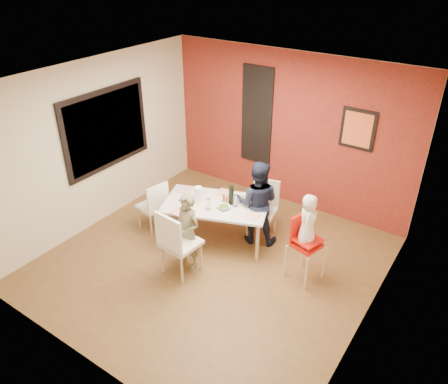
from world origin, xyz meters
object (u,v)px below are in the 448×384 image
Objects in this scene: child_far at (257,203)px; dining_table at (216,207)px; toddler at (308,220)px; paper_towel_roll at (198,195)px; high_chair at (304,241)px; chair_far at (264,205)px; chair_near at (176,241)px; chair_left at (155,204)px; wine_bottle at (231,195)px; child_near at (188,232)px.

dining_table is at bearing 11.73° from child_far.
paper_towel_roll is (-1.77, -0.08, -0.15)m from toddler.
chair_far is at bearing 73.50° from high_chair.
toddler is at bearing -141.65° from chair_near.
paper_towel_roll is at bearing 10.63° from child_far.
chair_left is 2.50m from high_chair.
chair_left is 3.24× the size of paper_towel_roll.
child_far is at bearing 32.71° from dining_table.
wine_bottle is (-0.33, -0.22, 0.13)m from child_far.
high_chair is 1.34m from wine_bottle.
child_far reaches higher than high_chair.
toddler is at bearing 31.28° from child_near.
child_far is 1.10m from toddler.
chair_far is 1.07m from paper_towel_roll.
toddler is at bearing -42.84° from chair_far.
paper_towel_roll is at bearing -67.57° from chair_near.
chair_left is at bearing -164.01° from paper_towel_roll.
chair_left is 1.30m from wine_bottle.
chair_far is 0.96× the size of high_chair.
paper_towel_roll reaches higher than chair_far.
child_near is at bearing -120.20° from chair_far.
dining_table is at bearing 120.45° from chair_left.
toddler is (2.50, 0.29, 0.46)m from chair_left.
chair_far is 1.43m from child_near.
chair_far is 1.23× the size of toddler.
high_chair is 0.37m from toddler.
chair_near is (0.04, -1.02, -0.03)m from dining_table.
child_near reaches higher than dining_table.
child_near is (0.04, -0.76, -0.01)m from dining_table.
dining_table is 2.40× the size of toddler.
chair_far is at bearing 48.42° from dining_table.
chair_far is 0.79× the size of child_near.
chair_far is at bearing 76.21° from child_near.
wine_bottle is (0.20, 0.12, 0.21)m from dining_table.
wine_bottle is at bearing 30.58° from dining_table.
chair_left is 2.82× the size of wine_bottle.
child_far reaches higher than dining_table.
chair_left is 2.56m from toddler.
chair_left is at bearing 3.46° from child_far.
dining_table is at bearing 29.00° from paper_towel_roll.
dining_table is 1.51m from high_chair.
chair_far reaches higher than dining_table.
child_near is 0.72m from paper_towel_roll.
toddler reaches higher than dining_table.
chair_far is 1.17m from high_chair.
child_far is 5.10× the size of paper_towel_roll.
high_chair is 3.60× the size of paper_towel_roll.
wine_bottle is at bearing 98.86° from high_chair.
chair_left is at bearing -159.01° from chair_far.
high_chair is at bearing -140.91° from chair_near.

